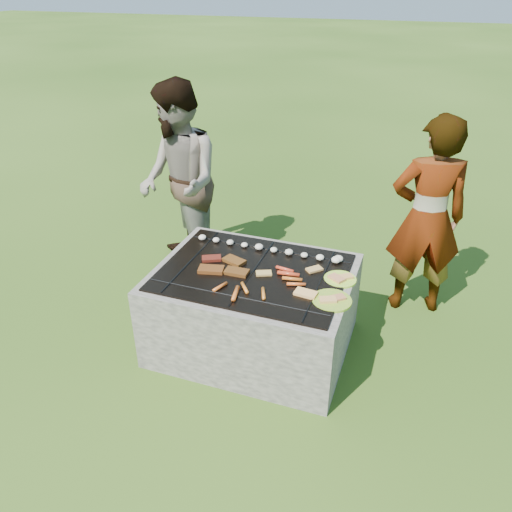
% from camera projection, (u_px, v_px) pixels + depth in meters
% --- Properties ---
extents(lawn, '(60.00, 60.00, 0.00)m').
position_uv_depth(lawn, '(254.00, 343.00, 3.60)').
color(lawn, '#264511').
rests_on(lawn, ground).
extents(fire_pit, '(1.30, 1.00, 0.62)m').
position_uv_depth(fire_pit, '(254.00, 312.00, 3.46)').
color(fire_pit, gray).
rests_on(fire_pit, ground).
extents(mushrooms, '(1.07, 0.09, 0.04)m').
position_uv_depth(mushrooms, '(280.00, 250.00, 3.51)').
color(mushrooms, '#F1E4CC').
rests_on(mushrooms, fire_pit).
extents(pork_slabs, '(0.38, 0.29, 0.02)m').
position_uv_depth(pork_slabs, '(224.00, 266.00, 3.34)').
color(pork_slabs, maroon).
rests_on(pork_slabs, fire_pit).
extents(sausages, '(0.53, 0.48, 0.03)m').
position_uv_depth(sausages, '(266.00, 283.00, 3.15)').
color(sausages, '#F64628').
rests_on(sausages, fire_pit).
extents(bread_on_grate, '(0.45, 0.41, 0.02)m').
position_uv_depth(bread_on_grate, '(298.00, 282.00, 3.16)').
color(bread_on_grate, tan).
rests_on(bread_on_grate, fire_pit).
extents(plate_far, '(0.22, 0.22, 0.03)m').
position_uv_depth(plate_far, '(340.00, 279.00, 3.22)').
color(plate_far, '#DEFF3C').
rests_on(plate_far, fire_pit).
extents(plate_near, '(0.31, 0.31, 0.03)m').
position_uv_depth(plate_near, '(332.00, 300.00, 3.01)').
color(plate_near, gold).
rests_on(plate_near, fire_pit).
extents(cook, '(0.64, 0.50, 1.54)m').
position_uv_depth(cook, '(427.00, 218.00, 3.65)').
color(cook, gray).
rests_on(cook, ground).
extents(bystander, '(1.00, 1.01, 1.65)m').
position_uv_depth(bystander, '(179.00, 182.00, 4.13)').
color(bystander, gray).
rests_on(bystander, ground).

